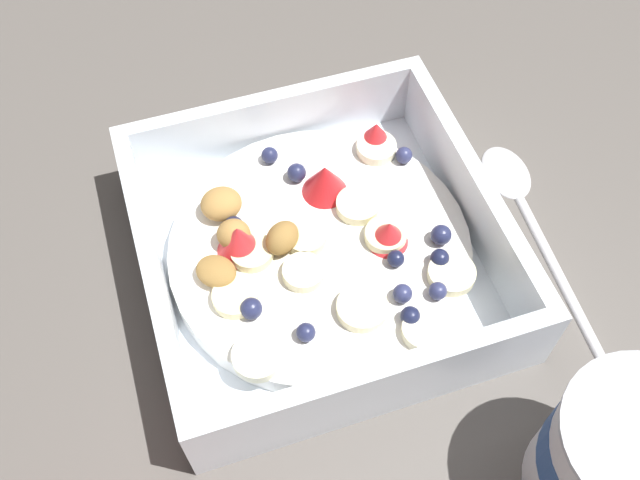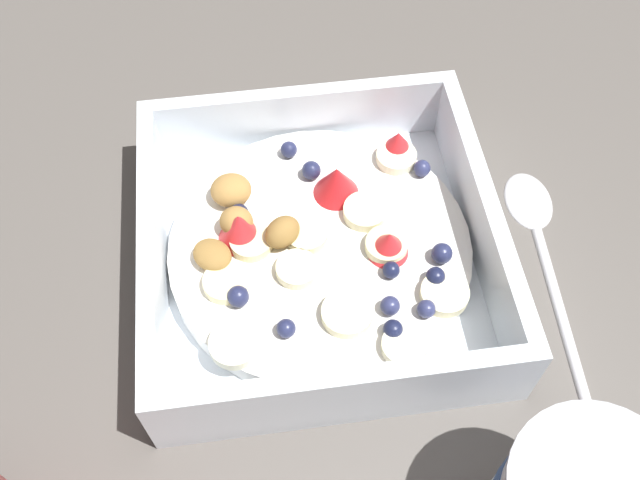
# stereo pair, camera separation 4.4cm
# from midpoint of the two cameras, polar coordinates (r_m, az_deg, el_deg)

# --- Properties ---
(ground_plane) EXTENTS (2.40, 2.40, 0.00)m
(ground_plane) POSITION_cam_midpoint_polar(r_m,az_deg,el_deg) (0.46, 0.60, -1.96)
(ground_plane) COLOR #56514C
(fruit_bowl) EXTENTS (0.21, 0.21, 0.06)m
(fruit_bowl) POSITION_cam_midpoint_polar(r_m,az_deg,el_deg) (0.45, 2.76, -0.94)
(fruit_bowl) COLOR white
(fruit_bowl) RESTS_ON ground
(spoon) EXTENTS (0.04, 0.17, 0.01)m
(spoon) POSITION_cam_midpoint_polar(r_m,az_deg,el_deg) (0.50, 19.44, 0.60)
(spoon) COLOR silver
(spoon) RESTS_ON ground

